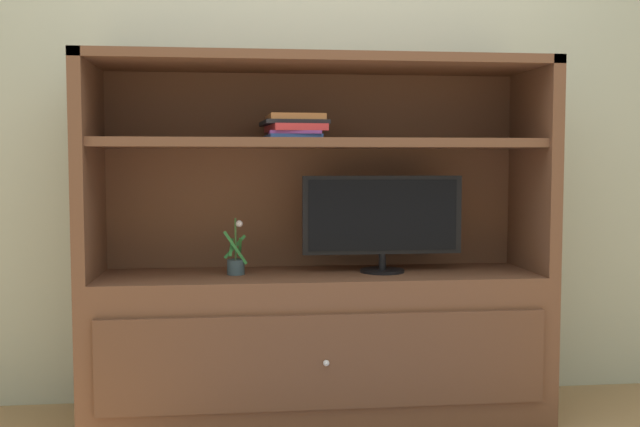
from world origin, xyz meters
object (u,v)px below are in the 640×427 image
at_px(media_console, 318,306).
at_px(potted_plant, 236,263).
at_px(magazine_stack, 294,127).
at_px(tv_monitor, 383,219).

height_order(media_console, potted_plant, media_console).
height_order(potted_plant, magazine_stack, magazine_stack).
bearing_deg(magazine_stack, tv_monitor, -0.51).
height_order(tv_monitor, potted_plant, tv_monitor).
distance_m(media_console, potted_plant, 0.39).
xyz_separation_m(tv_monitor, magazine_stack, (-0.37, 0.00, 0.38)).
distance_m(tv_monitor, magazine_stack, 0.53).
height_order(media_console, tv_monitor, media_console).
relative_size(media_console, magazine_stack, 5.41).
relative_size(tv_monitor, potted_plant, 2.89).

